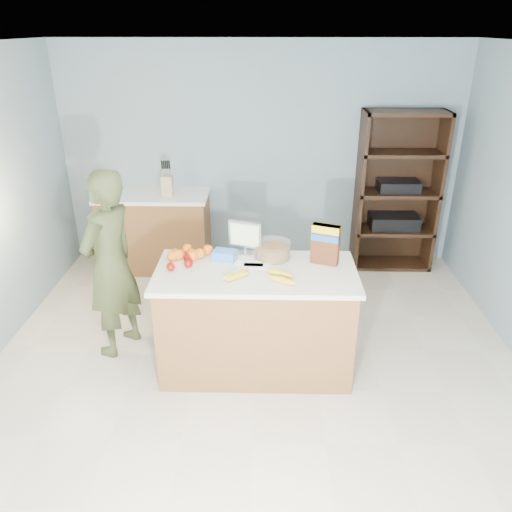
{
  "coord_description": "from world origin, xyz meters",
  "views": [
    {
      "loc": [
        0.08,
        -3.13,
        2.62
      ],
      "look_at": [
        0.0,
        0.35,
        1.0
      ],
      "focal_mm": 35.0,
      "sensor_mm": 36.0,
      "label": 1
    }
  ],
  "objects_px": {
    "tv": "(245,236)",
    "shelving_unit": "(396,194)",
    "cereal_box": "(326,242)",
    "person": "(110,265)",
    "counter_peninsula": "(256,324)"
  },
  "relations": [
    {
      "from": "tv",
      "to": "shelving_unit",
      "type": "bearing_deg",
      "value": 46.62
    },
    {
      "from": "tv",
      "to": "cereal_box",
      "type": "relative_size",
      "value": 0.87
    },
    {
      "from": "tv",
      "to": "person",
      "type": "bearing_deg",
      "value": -177.0
    },
    {
      "from": "tv",
      "to": "cereal_box",
      "type": "xyz_separation_m",
      "value": [
        0.63,
        -0.17,
        0.03
      ]
    },
    {
      "from": "counter_peninsula",
      "to": "cereal_box",
      "type": "distance_m",
      "value": 0.87
    },
    {
      "from": "counter_peninsula",
      "to": "shelving_unit",
      "type": "xyz_separation_m",
      "value": [
        1.55,
        2.05,
        0.45
      ]
    },
    {
      "from": "shelving_unit",
      "to": "counter_peninsula",
      "type": "bearing_deg",
      "value": -127.11
    },
    {
      "from": "cereal_box",
      "to": "shelving_unit",
      "type": "bearing_deg",
      "value": 62.1
    },
    {
      "from": "shelving_unit",
      "to": "person",
      "type": "bearing_deg",
      "value": -146.94
    },
    {
      "from": "shelving_unit",
      "to": "person",
      "type": "relative_size",
      "value": 1.11
    },
    {
      "from": "shelving_unit",
      "to": "person",
      "type": "distance_m",
      "value": 3.3
    },
    {
      "from": "counter_peninsula",
      "to": "person",
      "type": "relative_size",
      "value": 0.96
    },
    {
      "from": "shelving_unit",
      "to": "tv",
      "type": "distance_m",
      "value": 2.4
    },
    {
      "from": "shelving_unit",
      "to": "tv",
      "type": "xyz_separation_m",
      "value": [
        -1.64,
        -1.74,
        0.19
      ]
    },
    {
      "from": "person",
      "to": "cereal_box",
      "type": "relative_size",
      "value": 5.01
    }
  ]
}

